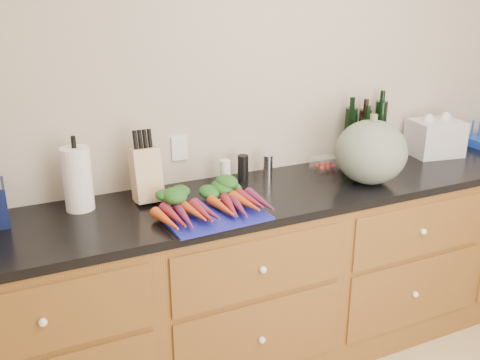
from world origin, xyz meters
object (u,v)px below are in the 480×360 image
cutting_board (213,215)px  knife_block (146,175)px  paper_towel (78,179)px  carrots (209,204)px  squash (371,152)px  tomato_box (325,163)px

cutting_board → knife_block: size_ratio=1.76×
knife_block → paper_towel: bearing=176.2°
carrots → knife_block: 0.34m
cutting_board → squash: (0.87, 0.06, 0.15)m
cutting_board → squash: size_ratio=1.22×
squash → paper_towel: size_ratio=1.26×
paper_towel → knife_block: size_ratio=1.15×
tomato_box → carrots: bearing=-160.3°
knife_block → cutting_board: bearing=-56.1°
cutting_board → tomato_box: size_ratio=3.29×
squash → tomato_box: squash is taller
carrots → knife_block: (-0.20, 0.25, 0.08)m
squash → paper_towel: squash is taller
squash → knife_block: 1.10m
cutting_board → knife_block: 0.38m
paper_towel → tomato_box: size_ratio=2.15×
squash → tomato_box: size_ratio=2.70×
carrots → tomato_box: 0.84m
squash → knife_block: squash is taller
carrots → cutting_board: bearing=-90.0°
knife_block → squash: bearing=-12.8°
carrots → tomato_box: bearing=19.7°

